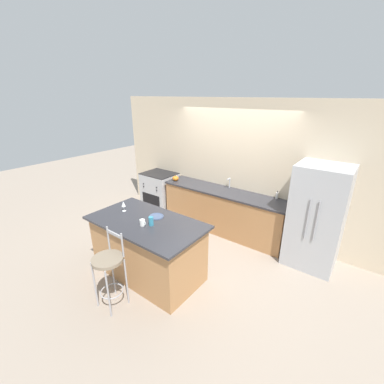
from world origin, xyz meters
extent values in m
plane|color=gray|center=(0.00, 0.00, 0.00)|extent=(18.00, 18.00, 0.00)
cube|color=beige|center=(0.00, 0.67, 1.35)|extent=(6.00, 0.07, 2.70)
cube|color=#A87547|center=(0.00, 0.36, 0.44)|extent=(2.67, 0.62, 0.87)
cube|color=#2D2D33|center=(0.00, 0.36, 0.89)|extent=(2.71, 0.65, 0.03)
cube|color=black|center=(0.00, 0.36, 0.90)|extent=(0.56, 0.34, 0.01)
cylinder|color=#ADAFB5|center=(0.00, 0.57, 1.02)|extent=(0.02, 0.02, 0.22)
cylinder|color=#ADAFB5|center=(0.00, 0.51, 1.12)|extent=(0.02, 0.12, 0.02)
cube|color=#A87547|center=(-0.22, -1.61, 0.46)|extent=(1.70, 0.88, 0.92)
cube|color=#2D2D33|center=(-0.22, -1.61, 0.94)|extent=(1.82, 1.00, 0.03)
cube|color=#ADAFB5|center=(1.79, 0.29, 0.88)|extent=(0.80, 0.72, 1.75)
cylinder|color=#939399|center=(1.72, -0.09, 0.96)|extent=(0.02, 0.02, 0.67)
cylinder|color=#939399|center=(1.85, -0.09, 0.96)|extent=(0.02, 0.02, 0.67)
cube|color=#ADAFB5|center=(-1.80, 0.33, 0.47)|extent=(0.78, 0.65, 0.94)
cube|color=black|center=(-1.80, 0.00, 0.36)|extent=(0.56, 0.01, 0.30)
cube|color=black|center=(-1.80, 0.33, 0.95)|extent=(0.78, 0.65, 0.02)
cylinder|color=black|center=(-2.02, -0.01, 0.73)|extent=(0.03, 0.02, 0.03)
cylinder|color=black|center=(-1.58, -0.01, 0.73)|extent=(0.03, 0.02, 0.03)
cylinder|color=black|center=(-2.02, -0.01, 0.66)|extent=(0.03, 0.02, 0.03)
cylinder|color=black|center=(-1.58, -0.01, 0.66)|extent=(0.03, 0.02, 0.03)
cylinder|color=#99999E|center=(-0.28, -2.54, 0.36)|extent=(0.02, 0.02, 0.73)
cylinder|color=#99999E|center=(0.02, -2.54, 0.36)|extent=(0.02, 0.02, 0.73)
cylinder|color=#99999E|center=(-0.28, -2.24, 0.36)|extent=(0.02, 0.02, 0.73)
cylinder|color=#99999E|center=(0.02, -2.24, 0.36)|extent=(0.02, 0.02, 0.73)
torus|color=#99999E|center=(-0.13, -2.39, 0.23)|extent=(0.31, 0.31, 0.02)
cylinder|color=#7F705B|center=(-0.13, -2.39, 0.75)|extent=(0.41, 0.41, 0.04)
cylinder|color=#99999E|center=(-0.28, -2.24, 0.95)|extent=(0.02, 0.02, 0.35)
cylinder|color=#99999E|center=(0.02, -2.24, 0.95)|extent=(0.02, 0.02, 0.35)
cube|color=#99999E|center=(-0.13, -2.24, 1.06)|extent=(0.30, 0.02, 0.04)
cylinder|color=#425170|center=(-0.19, -1.41, 0.96)|extent=(0.23, 0.23, 0.01)
torus|color=#425170|center=(-0.19, -1.41, 0.97)|extent=(0.23, 0.23, 0.01)
cylinder|color=white|center=(-0.77, -1.58, 0.96)|extent=(0.07, 0.07, 0.00)
cylinder|color=white|center=(-0.77, -1.58, 1.00)|extent=(0.01, 0.01, 0.08)
cone|color=white|center=(-0.77, -1.58, 1.09)|extent=(0.07, 0.07, 0.09)
cylinder|color=white|center=(-0.16, -1.73, 1.00)|extent=(0.08, 0.08, 0.09)
torus|color=white|center=(-0.12, -1.73, 1.01)|extent=(0.06, 0.01, 0.06)
cylinder|color=teal|center=(-0.06, -1.65, 1.02)|extent=(0.07, 0.07, 0.13)
ellipsoid|color=orange|center=(-1.21, 0.24, 0.96)|extent=(0.14, 0.14, 0.11)
cylinder|color=brown|center=(-1.21, 0.24, 1.03)|extent=(0.02, 0.02, 0.02)
cylinder|color=silver|center=(1.01, 0.58, 0.97)|extent=(0.05, 0.05, 0.12)
cylinder|color=black|center=(1.01, 0.58, 1.05)|extent=(0.02, 0.02, 0.03)
camera|label=1|loc=(2.43, -3.96, 2.77)|focal=24.00mm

